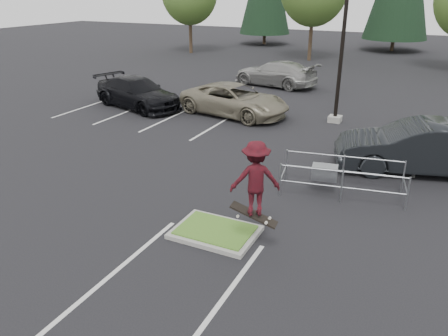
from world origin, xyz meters
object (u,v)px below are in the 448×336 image
at_px(cart_corral, 329,173).
at_px(car_l_tan, 234,100).
at_px(light_pole, 344,25).
at_px(skateboarder, 255,179).
at_px(car_r_charc, 419,147).
at_px(car_far_silver, 276,73).
at_px(car_l_black, 136,92).

distance_m(cart_corral, car_l_tan, 9.67).
xyz_separation_m(light_pole, cart_corral, (1.57, -8.08, -3.88)).
height_order(cart_corral, skateboarder, skateboarder).
distance_m(car_r_charc, car_far_silver, 15.12).
bearing_deg(car_l_tan, car_far_silver, 14.02).
xyz_separation_m(light_pole, skateboarder, (0.70, -12.27, -2.58)).
bearing_deg(car_r_charc, light_pole, -157.77).
xyz_separation_m(light_pole, car_r_charc, (4.00, -5.00, -3.63)).
xyz_separation_m(cart_corral, car_r_charc, (2.43, 3.08, 0.25)).
relative_size(cart_corral, car_r_charc, 0.71).
bearing_deg(car_l_black, car_l_tan, -64.16).
bearing_deg(car_l_black, skateboarder, -116.31).
distance_m(cart_corral, car_l_black, 13.57).
bearing_deg(car_far_silver, car_l_black, -19.42).
bearing_deg(car_far_silver, light_pole, 49.67).
relative_size(cart_corral, car_l_tan, 0.70).
xyz_separation_m(car_r_charc, car_far_silver, (-9.50, 11.77, -0.10)).
bearing_deg(car_r_charc, cart_corral, -54.69).
distance_m(cart_corral, skateboarder, 4.48).
xyz_separation_m(car_l_black, car_r_charc, (14.50, -3.11, 0.11)).
bearing_deg(car_far_silver, cart_corral, 36.06).
bearing_deg(light_pole, car_l_black, -169.78).
xyz_separation_m(car_l_tan, car_r_charc, (9.00, -4.01, 0.13)).
xyz_separation_m(cart_corral, car_l_tan, (-6.57, 7.09, 0.12)).
xyz_separation_m(car_l_black, car_far_silver, (5.00, 8.66, 0.01)).
height_order(cart_corral, car_far_silver, car_far_silver).
height_order(car_l_black, car_far_silver, car_far_silver).
height_order(cart_corral, car_l_tan, car_l_tan).
height_order(car_r_charc, car_far_silver, car_r_charc).
relative_size(cart_corral, car_l_black, 0.71).
bearing_deg(cart_corral, car_l_tan, 122.79).
bearing_deg(car_l_tan, skateboarder, -142.86).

